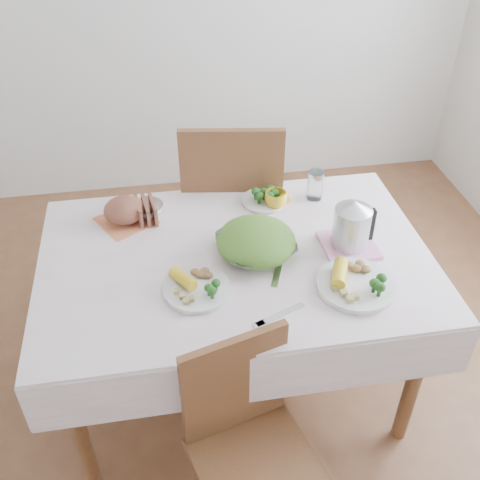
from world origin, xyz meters
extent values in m
plane|color=brown|center=(0.00, 0.00, 0.00)|extent=(3.60, 3.60, 0.00)
cube|color=brown|center=(0.00, 0.00, 0.38)|extent=(1.40, 0.90, 0.75)
cube|color=white|center=(0.00, 0.00, 0.76)|extent=(1.50, 1.00, 0.01)
cube|color=brown|center=(-0.04, -0.67, 0.47)|extent=(0.48, 0.48, 0.85)
cube|color=brown|center=(0.09, 0.68, 0.47)|extent=(0.55, 0.55, 1.06)
imported|color=white|center=(0.08, -0.01, 0.80)|extent=(0.35, 0.35, 0.07)
cylinder|color=white|center=(-0.17, -0.18, 0.77)|extent=(0.30, 0.30, 0.02)
cylinder|color=white|center=(0.40, -0.25, 0.77)|extent=(0.40, 0.40, 0.02)
cylinder|color=beige|center=(0.18, 0.34, 0.77)|extent=(0.23, 0.23, 0.02)
cube|color=#DA7548|center=(-0.41, 0.30, 0.76)|extent=(0.28, 0.28, 0.00)
ellipsoid|color=brown|center=(-0.41, 0.30, 0.82)|extent=(0.22, 0.21, 0.10)
imported|color=white|center=(-0.32, 0.34, 0.78)|extent=(0.17, 0.17, 0.04)
imported|color=yellow|center=(0.22, 0.30, 0.80)|extent=(0.11, 0.11, 0.08)
cylinder|color=white|center=(0.41, 0.34, 0.83)|extent=(0.09, 0.09, 0.13)
cube|color=#FF9BCC|center=(0.45, -0.02, 0.77)|extent=(0.21, 0.21, 0.02)
cylinder|color=#B2B5BA|center=(0.45, -0.02, 0.88)|extent=(0.18, 0.18, 0.20)
cube|color=silver|center=(-0.13, -0.16, 0.76)|extent=(0.04, 0.19, 0.00)
cube|color=silver|center=(0.14, -0.11, 0.76)|extent=(0.10, 0.20, 0.00)
cube|color=silver|center=(0.10, -0.34, 0.76)|extent=(0.19, 0.09, 0.00)
camera|label=1|loc=(-0.26, -1.65, 2.14)|focal=42.00mm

